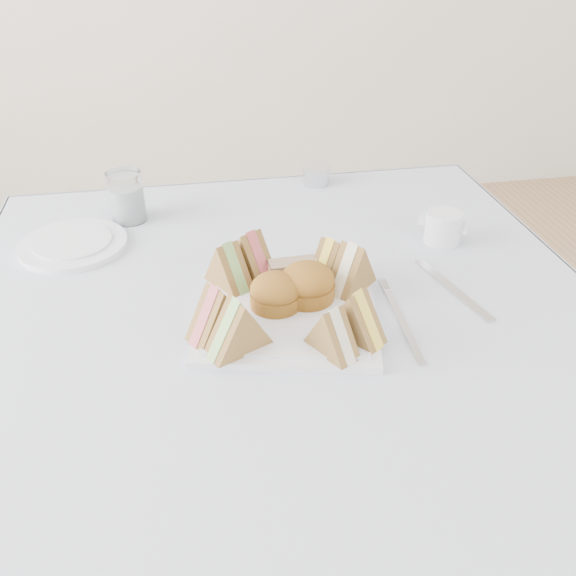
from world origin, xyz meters
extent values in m
cube|color=brown|center=(0.00, 0.00, 0.37)|extent=(0.90, 0.90, 0.74)
cube|color=#ACBACB|center=(0.00, 0.00, 0.74)|extent=(1.02, 1.02, 0.01)
cube|color=silver|center=(0.00, -0.03, 0.75)|extent=(0.32, 0.32, 0.01)
cylinder|color=olive|center=(-0.02, -0.02, 0.78)|extent=(0.10, 0.10, 0.05)
cylinder|color=olive|center=(0.04, 0.00, 0.79)|extent=(0.10, 0.10, 0.06)
cube|color=beige|center=(0.02, 0.05, 0.78)|extent=(0.08, 0.03, 0.04)
cylinder|color=silver|center=(-0.35, 0.25, 0.75)|extent=(0.23, 0.23, 0.01)
cylinder|color=white|center=(-0.25, 0.35, 0.80)|extent=(0.08, 0.08, 0.10)
cylinder|color=silver|center=(0.15, 0.46, 0.76)|extent=(0.07, 0.07, 0.04)
cube|color=silver|center=(0.28, 0.00, 0.75)|extent=(0.06, 0.20, 0.00)
cube|color=silver|center=(0.17, -0.08, 0.75)|extent=(0.02, 0.19, 0.00)
cylinder|color=silver|center=(0.32, 0.16, 0.78)|extent=(0.09, 0.09, 0.06)
camera|label=1|loc=(-0.13, -0.77, 1.29)|focal=38.00mm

